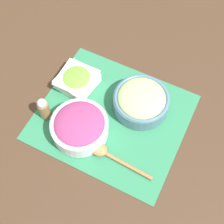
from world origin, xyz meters
The scene contains 7 objects.
ground_plane centered at (0.00, 0.00, 0.00)m, with size 3.00×3.00×0.00m, color #422D1E.
placemat centered at (0.00, 0.00, 0.00)m, with size 0.47×0.41×0.00m.
cucumber_bowl centered at (0.07, 0.08, 0.04)m, with size 0.18×0.18×0.08m.
lettuce_bowl centered at (-0.16, 0.06, 0.03)m, with size 0.13×0.13×0.05m.
onion_bowl centered at (-0.07, -0.09, 0.04)m, with size 0.18×0.18×0.08m.
wooden_spoon centered at (0.04, -0.13, 0.02)m, with size 0.22×0.05×0.03m.
pepper_shaker centered at (-0.20, -0.09, 0.05)m, with size 0.03×0.03×0.09m.
Camera 1 is at (0.21, -0.42, 0.91)m, focal length 50.00 mm.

